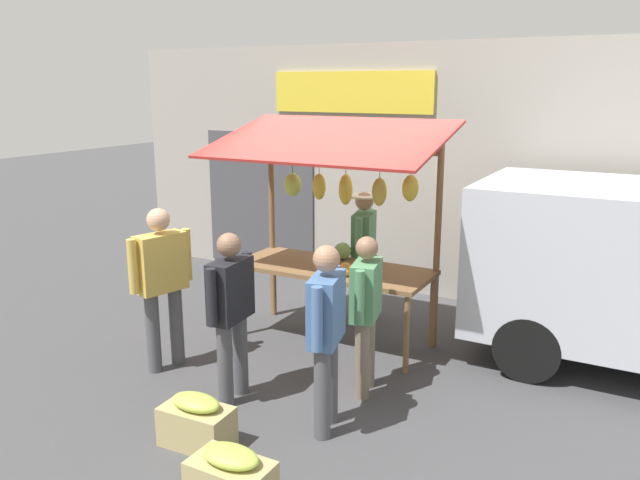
% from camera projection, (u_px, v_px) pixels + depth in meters
% --- Properties ---
extents(ground_plane, '(40.00, 40.00, 0.00)m').
position_uv_depth(ground_plane, '(333.00, 340.00, 7.29)').
color(ground_plane, '#424244').
extents(street_backdrop, '(9.00, 0.30, 3.40)m').
position_uv_depth(street_backdrop, '(403.00, 170.00, 8.78)').
color(street_backdrop, '#9E998E').
rests_on(street_backdrop, ground).
extents(market_stall, '(2.50, 1.46, 2.50)m').
position_uv_depth(market_stall, '(335.00, 208.00, 6.96)').
color(market_stall, brown).
rests_on(market_stall, ground).
extents(vendor_with_sunhat, '(0.42, 0.67, 1.61)m').
position_uv_depth(vendor_with_sunhat, '(364.00, 246.00, 7.69)').
color(vendor_with_sunhat, '#726656').
rests_on(vendor_with_sunhat, ground).
extents(shopper_in_grey_tee, '(0.32, 0.65, 1.52)m').
position_uv_depth(shopper_in_grey_tee, '(366.00, 306.00, 5.87)').
color(shopper_in_grey_tee, '#726656').
rests_on(shopper_in_grey_tee, ground).
extents(shopper_with_shopping_bag, '(0.25, 0.68, 1.59)m').
position_uv_depth(shopper_with_shopping_bag, '(231.00, 306.00, 5.73)').
color(shopper_with_shopping_bag, '#4C4C51').
rests_on(shopper_with_shopping_bag, ground).
extents(shopper_in_striped_shirt, '(0.34, 0.69, 1.68)m').
position_uv_depth(shopper_in_striped_shirt, '(162.00, 277.00, 6.38)').
color(shopper_in_striped_shirt, '#4C4C51').
rests_on(shopper_in_striped_shirt, ground).
extents(shopper_with_ponytail, '(0.33, 0.67, 1.61)m').
position_uv_depth(shopper_with_ponytail, '(326.00, 326.00, 5.20)').
color(shopper_with_ponytail, '#4C4C51').
rests_on(shopper_with_ponytail, ground).
extents(produce_crate_near, '(0.59, 0.35, 0.44)m').
position_uv_depth(produce_crate_near, '(231.00, 479.00, 4.39)').
color(produce_crate_near, tan).
rests_on(produce_crate_near, ground).
extents(produce_crate_side, '(0.59, 0.35, 0.44)m').
position_uv_depth(produce_crate_side, '(197.00, 422.00, 5.13)').
color(produce_crate_side, tan).
rests_on(produce_crate_side, ground).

